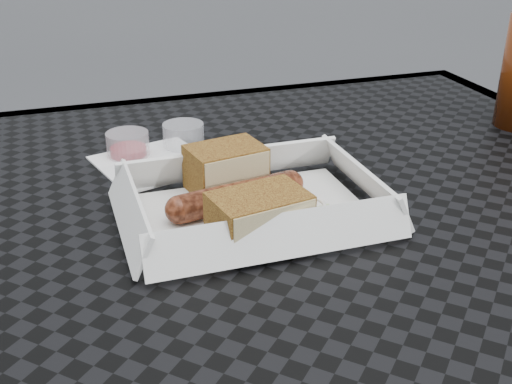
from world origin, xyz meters
TOP-DOWN VIEW (x-y plane):
  - patio_table at (0.00, 0.00)m, footprint 0.80×0.80m
  - food_tray at (-0.09, -0.01)m, footprint 0.22×0.15m
  - bratwurst at (-0.10, -0.00)m, footprint 0.15×0.05m
  - bread_near at (-0.10, 0.05)m, footprint 0.08×0.07m
  - bread_far at (-0.10, -0.06)m, footprint 0.09×0.07m
  - veg_garnish at (-0.03, -0.04)m, footprint 0.03×0.03m
  - napkin at (-0.15, 0.14)m, footprint 0.15×0.15m
  - condiment_cup_sauce at (-0.18, 0.18)m, footprint 0.05×0.05m
  - condiment_cup_empty at (-0.11, 0.19)m, footprint 0.05×0.05m

SIDE VIEW (x-z plane):
  - patio_table at x=0.00m, z-range 0.30..1.04m
  - napkin at x=-0.15m, z-range 0.74..0.75m
  - food_tray at x=-0.09m, z-range 0.74..0.75m
  - veg_garnish at x=-0.03m, z-range 0.75..0.75m
  - condiment_cup_sauce at x=-0.18m, z-range 0.74..0.78m
  - condiment_cup_empty at x=-0.11m, z-range 0.74..0.78m
  - bratwurst at x=-0.10m, z-range 0.75..0.78m
  - bread_far at x=-0.10m, z-range 0.75..0.79m
  - bread_near at x=-0.10m, z-range 0.75..0.80m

